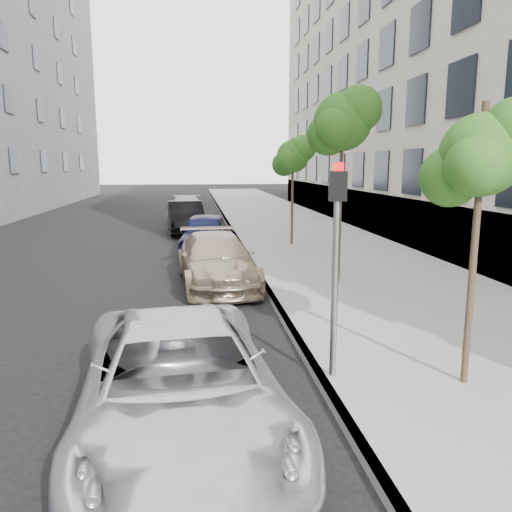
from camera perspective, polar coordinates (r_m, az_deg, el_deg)
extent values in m
plane|color=black|center=(5.96, 0.65, -22.95)|extent=(160.00, 160.00, 0.00)
cube|color=gray|center=(29.53, 2.61, 4.19)|extent=(6.40, 72.00, 0.14)
cube|color=#9E9B93|center=(29.16, -3.47, 4.10)|extent=(0.15, 72.00, 0.14)
cylinder|color=#38281C|center=(7.60, 23.68, 0.80)|extent=(0.10, 0.10, 3.96)
sphere|color=#1F5516|center=(7.51, 24.40, 10.48)|extent=(1.13, 1.13, 1.13)
sphere|color=#1F5516|center=(7.58, 21.29, 8.42)|extent=(0.85, 0.85, 0.85)
cylinder|color=#38281C|center=(13.51, 9.63, 7.42)|extent=(0.10, 0.10, 4.92)
sphere|color=#1F5516|center=(13.54, 9.86, 14.88)|extent=(1.50, 1.50, 1.50)
sphere|color=#1F5516|center=(13.48, 11.64, 16.13)|extent=(1.20, 1.20, 1.20)
sphere|color=#1F5516|center=(13.68, 8.27, 13.62)|extent=(1.13, 1.13, 1.13)
cylinder|color=#38281C|center=(19.84, 4.17, 7.33)|extent=(0.10, 0.10, 4.14)
sphere|color=#1F5516|center=(19.81, 4.23, 11.29)|extent=(1.27, 1.27, 1.27)
sphere|color=#1F5516|center=(19.70, 5.37, 12.15)|extent=(1.02, 1.02, 1.02)
sphere|color=#1F5516|center=(20.00, 3.21, 10.43)|extent=(0.95, 0.95, 0.95)
cylinder|color=#939699|center=(7.39, 8.99, -3.98)|extent=(0.10, 0.10, 2.63)
cube|color=black|center=(7.17, 9.34, 7.89)|extent=(0.26, 0.21, 0.42)
cube|color=red|center=(7.16, 9.40, 10.05)|extent=(0.15, 0.12, 0.12)
imported|color=silver|center=(6.21, -8.71, -14.19)|extent=(2.79, 5.26, 1.41)
imported|color=tan|center=(13.68, -4.59, -0.47)|extent=(2.33, 4.95, 1.40)
imported|color=#0F1333|center=(18.77, -5.81, 2.60)|extent=(2.13, 4.47, 1.48)
imported|color=black|center=(24.37, -8.04, 4.40)|extent=(1.97, 4.71, 1.52)
imported|color=#B3B7BC|center=(29.91, -8.00, 5.42)|extent=(2.09, 4.94, 1.42)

